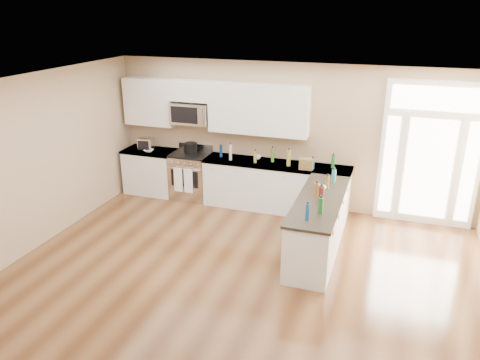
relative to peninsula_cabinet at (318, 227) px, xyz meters
The scene contains 18 objects.
ground 2.46m from the peninsula_cabinet, 112.44° to the right, with size 8.00×8.00×0.00m, color #4C2B15.
room_shell 2.74m from the peninsula_cabinet, 112.44° to the right, with size 8.00×8.00×8.00m.
back_cabinet_left 4.06m from the peninsula_cabinet, 159.09° to the left, with size 1.10×0.66×0.94m.
back_cabinet_right 1.81m from the peninsula_cabinet, 126.68° to the left, with size 2.85×0.66×0.94m.
peninsula_cabinet is the anchor object (origin of this frame).
upper_cabinet_left 4.39m from the peninsula_cabinet, 157.26° to the left, with size 1.04×0.33×0.95m, color silver.
upper_cabinet_right 2.65m from the peninsula_cabinet, 133.15° to the left, with size 1.94×0.33×0.95m, color silver.
upper_cabinet_short 3.73m from the peninsula_cabinet, 150.98° to the left, with size 0.82×0.33×0.40m, color silver.
microwave 3.53m from the peninsula_cabinet, 151.57° to the left, with size 0.78×0.41×0.42m.
entry_door 2.52m from the peninsula_cabinet, 46.51° to the left, with size 1.70×0.10×2.60m.
kitchen_range 3.22m from the peninsula_cabinet, 153.28° to the left, with size 0.77×0.68×1.08m.
stockpot 3.36m from the peninsula_cabinet, 151.99° to the left, with size 0.27×0.27×0.21m, color black.
toaster_oven 4.18m from the peninsula_cabinet, 159.56° to the left, with size 0.29×0.23×0.25m, color silver.
cardboard_box 1.52m from the peninsula_cabinet, 109.96° to the left, with size 0.25×0.18×0.20m, color brown.
bowl_left 4.02m from the peninsula_cabinet, 160.56° to the left, with size 0.19×0.19×0.05m, color white.
bowl_peninsula 0.66m from the peninsula_cabinet, 97.63° to the left, with size 0.18×0.18×0.06m, color white.
cup_counter 2.24m from the peninsula_cabinet, 133.18° to the left, with size 0.11×0.11×0.08m, color white.
counter_bottles 1.06m from the peninsula_cabinet, 126.97° to the left, with size 2.39×2.44×0.32m.
Camera 1 is at (1.91, -4.54, 3.78)m, focal length 35.00 mm.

